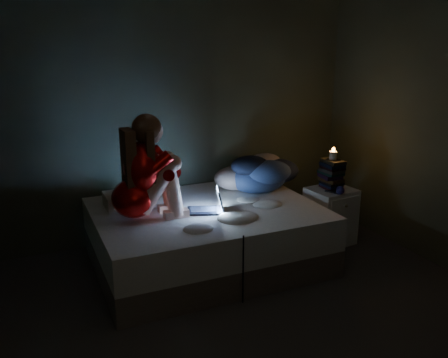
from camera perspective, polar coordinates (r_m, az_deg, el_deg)
floor at (r=3.49m, az=6.21°, el=-17.32°), size 3.60×3.80×0.02m
wall_back at (r=4.69m, az=-5.13°, el=8.65°), size 3.60×0.02×2.60m
bed at (r=4.20m, az=-2.12°, el=-6.89°), size 1.91×1.44×0.53m
pillow at (r=4.22m, az=-11.40°, el=-2.42°), size 0.42×0.30×0.12m
woman at (r=3.77m, az=-11.12°, el=1.24°), size 0.53×0.35×0.86m
laptop at (r=3.98m, az=-2.33°, el=-2.52°), size 0.36×0.31×0.22m
clothes_pile at (r=4.57m, az=4.07°, el=0.94°), size 0.64×0.52×0.37m
nightstand at (r=4.74m, az=12.74°, el=-4.38°), size 0.45×0.41×0.55m
book_stack at (r=4.63m, az=12.93°, el=0.43°), size 0.19×0.25×0.27m
candle at (r=4.59m, az=13.07°, el=2.51°), size 0.07×0.07×0.08m
phone at (r=4.56m, az=12.94°, el=-1.49°), size 0.11×0.16×0.01m
blue_orb at (r=4.49m, az=13.68°, el=-1.35°), size 0.08×0.08×0.08m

